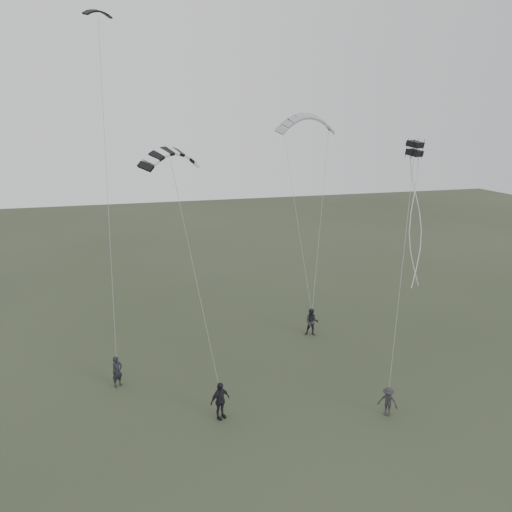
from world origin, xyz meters
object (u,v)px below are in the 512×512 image
object	(u,v)px
flyer_left	(117,371)
flyer_far	(388,401)
kite_dark_small	(98,11)
flyer_right	(312,322)
kite_striped	(170,151)
flyer_center	(220,401)
kite_box	(415,148)
kite_pale_large	(307,116)

from	to	relation	value
flyer_left	flyer_far	distance (m)	14.68
flyer_far	kite_dark_small	bearing A→B (deg)	179.06
flyer_right	kite_striped	world-z (taller)	kite_striped
flyer_left	flyer_center	xyz separation A→B (m)	(4.89, -4.64, 0.09)
flyer_center	kite_dark_small	world-z (taller)	kite_dark_small
flyer_center	kite_box	world-z (taller)	kite_box
kite_pale_large	kite_striped	xyz separation A→B (m)	(-11.30, -10.83, -1.73)
flyer_right	flyer_far	size ratio (longest dim) A/B	1.24
kite_striped	kite_box	distance (m)	12.73
flyer_far	kite_dark_small	distance (m)	26.37
flyer_far	kite_striped	distance (m)	16.50
flyer_left	kite_striped	bearing A→B (deg)	-56.36
kite_pale_large	flyer_left	bearing A→B (deg)	-149.25
flyer_left	kite_box	bearing A→B (deg)	-43.64
flyer_far	kite_pale_large	distance (m)	21.40
flyer_right	kite_dark_small	xyz separation A→B (m)	(-12.65, 2.16, 19.39)
flyer_left	kite_dark_small	world-z (taller)	kite_dark_small
kite_striped	flyer_left	bearing A→B (deg)	127.39
kite_pale_large	kite_box	bearing A→B (deg)	-85.78
kite_pale_large	kite_box	size ratio (longest dim) A/B	6.18
flyer_left	flyer_right	distance (m)	13.48
flyer_far	kite_dark_small	xyz separation A→B (m)	(-12.67, 12.30, 19.58)
flyer_far	kite_box	distance (m)	13.17
flyer_left	kite_box	xyz separation A→B (m)	(15.99, -2.74, 12.10)
kite_dark_small	flyer_center	bearing A→B (deg)	-96.12
kite_box	flyer_left	bearing A→B (deg)	144.35
flyer_right	kite_box	bearing A→B (deg)	-39.17
kite_box	flyer_center	bearing A→B (deg)	163.80
flyer_left	flyer_right	xyz separation A→B (m)	(13.04, 3.44, 0.08)
flyer_left	flyer_center	distance (m)	6.74
kite_pale_large	flyer_right	bearing A→B (deg)	-106.99
flyer_center	kite_box	distance (m)	16.47
flyer_far	kite_striped	world-z (taller)	kite_striped
flyer_center	kite_striped	bearing A→B (deg)	89.95
kite_dark_small	kite_pale_large	distance (m)	15.80
flyer_right	kite_pale_large	distance (m)	15.09
kite_dark_small	kite_box	bearing A→B (deg)	-57.98
flyer_right	kite_pale_large	bearing A→B (deg)	100.45
flyer_left	kite_striped	size ratio (longest dim) A/B	0.55
flyer_left	flyer_far	world-z (taller)	flyer_left
flyer_center	kite_pale_large	bearing A→B (deg)	29.81
flyer_center	kite_dark_small	xyz separation A→B (m)	(-4.50, 10.25, 19.38)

